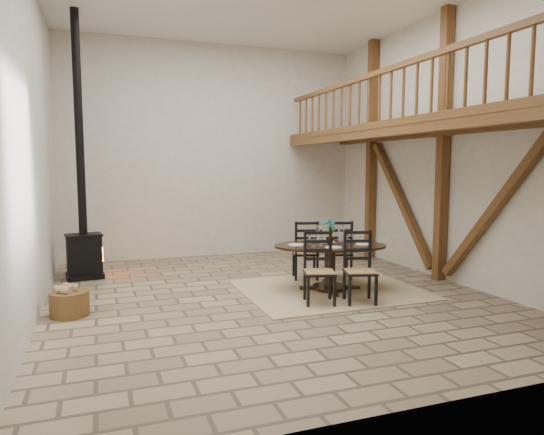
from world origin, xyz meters
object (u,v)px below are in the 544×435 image
object	(u,v)px
wood_stove	(83,220)
log_stack	(66,294)
log_basket	(70,302)
dining_table	(330,265)

from	to	relation	value
wood_stove	log_stack	world-z (taller)	wood_stove
log_basket	log_stack	distance (m)	0.86
dining_table	wood_stove	size ratio (longest dim) A/B	0.47
dining_table	wood_stove	distance (m)	4.73
dining_table	log_basket	xyz separation A→B (m)	(-4.17, -0.04, -0.26)
dining_table	log_basket	size ratio (longest dim) A/B	4.36
log_basket	log_stack	bearing A→B (deg)	96.22
dining_table	log_basket	world-z (taller)	dining_table
log_basket	dining_table	bearing A→B (deg)	0.60
dining_table	wood_stove	world-z (taller)	wood_stove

